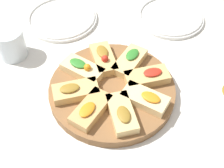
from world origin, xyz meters
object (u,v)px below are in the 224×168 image
at_px(serving_board, 112,90).
at_px(plate_left, 62,18).
at_px(plate_right, 170,17).
at_px(water_glass, 11,44).

distance_m(serving_board, plate_left, 0.33).
bearing_deg(serving_board, plate_right, 44.40).
relative_size(plate_left, water_glass, 2.66).
height_order(plate_right, water_glass, water_glass).
height_order(serving_board, plate_left, serving_board).
relative_size(serving_board, water_glass, 3.80).
distance_m(plate_left, water_glass, 0.20).
bearing_deg(plate_right, plate_left, 167.00).
xyz_separation_m(plate_left, plate_right, (0.33, -0.08, 0.00)).
xyz_separation_m(serving_board, water_glass, (-0.23, 0.20, 0.03)).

